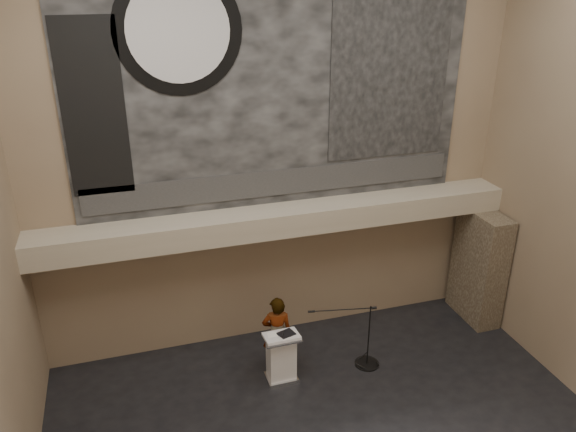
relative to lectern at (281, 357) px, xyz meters
name	(u,v)px	position (x,y,z in m)	size (l,w,h in m)	color
wall_back	(276,154)	(0.43, 1.74, 3.70)	(10.00, 0.02, 8.50)	#816A52
soffit	(282,220)	(0.43, 1.34, 2.40)	(10.00, 0.80, 0.50)	tan
sprinkler_left	(207,243)	(-1.17, 1.29, 2.12)	(0.04, 0.04, 0.06)	#B2893D
sprinkler_right	(367,222)	(2.33, 1.29, 2.12)	(0.04, 0.04, 0.06)	#B2893D
banner	(276,82)	(0.43, 1.71, 5.15)	(8.00, 0.05, 5.00)	black
banner_text_strip	(278,183)	(0.43, 1.67, 3.10)	(7.76, 0.02, 0.55)	#2C2C2C
banner_clock_rim	(178,31)	(-1.37, 1.67, 6.15)	(2.30, 2.30, 0.02)	black
banner_clock_face	(179,31)	(-1.37, 1.65, 6.15)	(1.84, 1.84, 0.02)	silver
banner_building_print	(390,71)	(2.83, 1.67, 5.25)	(2.60, 0.02, 3.60)	black
banner_brick_print	(94,110)	(-2.97, 1.67, 4.85)	(1.10, 0.02, 3.20)	black
stone_pier	(479,266)	(5.08, 0.89, 0.80)	(0.60, 1.40, 2.70)	#46392B
lectern	(281,357)	(0.00, 0.00, 0.00)	(0.70, 0.51, 1.13)	silver
binder	(286,334)	(0.10, -0.04, 0.56)	(0.31, 0.25, 0.04)	black
papers	(273,336)	(-0.17, -0.02, 0.55)	(0.20, 0.28, 0.01)	white
speaker_person	(277,333)	(0.03, 0.40, 0.29)	(0.62, 0.40, 1.69)	white
mic_stand	(365,356)	(1.82, -0.07, -0.33)	(1.52, 0.52, 1.44)	black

